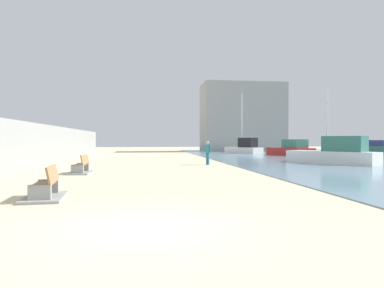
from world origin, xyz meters
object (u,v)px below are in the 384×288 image
bench_far (81,169)px  boat_distant (368,149)px  person_walking (208,151)px  boat_mid_bay (245,147)px  boat_nearest (291,149)px  bench_near (45,191)px  boat_far_right (335,153)px

bench_far → boat_distant: bearing=34.2°
person_walking → boat_mid_bay: size_ratio=0.22×
person_walking → boat_nearest: 17.28m
bench_near → boat_nearest: size_ratio=0.35×
boat_mid_bay → boat_far_right: size_ratio=1.18×
boat_far_right → boat_distant: size_ratio=0.92×
bench_near → bench_far: 8.19m
bench_far → person_walking: 9.42m
boat_mid_bay → boat_far_right: bearing=-87.0°
bench_far → boat_nearest: 26.52m
bench_near → person_walking: size_ratio=1.32×
boat_mid_bay → boat_nearest: (3.41, -6.15, -0.09)m
person_walking → boat_distant: size_ratio=0.24×
bench_near → person_walking: bearing=61.8°
boat_nearest → boat_far_right: bearing=-100.1°
bench_far → boat_nearest: size_ratio=0.35×
bench_near → boat_far_right: bearing=38.6°
boat_mid_bay → boat_far_right: 19.64m
boat_mid_bay → boat_far_right: boat_mid_bay is taller
person_walking → boat_far_right: 9.09m
boat_nearest → bench_near: bearing=-125.3°
bench_far → boat_far_right: boat_far_right is taller
boat_nearest → bench_far: bearing=-136.1°
bench_far → person_walking: bearing=35.6°
person_walking → boat_nearest: bearing=48.4°
person_walking → boat_nearest: boat_nearest is taller
bench_near → boat_nearest: (18.79, 26.57, 0.43)m
boat_far_right → boat_nearest: bearing=79.9°
bench_near → boat_far_right: 20.99m
bench_near → bench_far: same height
bench_far → boat_mid_bay: boat_mid_bay is taller
boat_mid_bay → boat_distant: bearing=-20.0°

